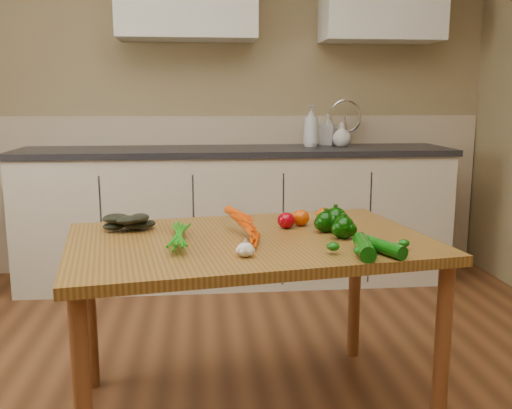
{
  "coord_description": "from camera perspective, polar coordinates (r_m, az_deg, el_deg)",
  "views": [
    {
      "loc": [
        -0.04,
        -1.57,
        1.23
      ],
      "look_at": [
        0.19,
        0.74,
        0.79
      ],
      "focal_mm": 40.0,
      "sensor_mm": 36.0,
      "label": 1
    }
  ],
  "objects": [
    {
      "name": "tomato_a",
      "position": [
        2.29,
        3.03,
        -1.6
      ],
      "size": [
        0.07,
        0.07,
        0.07
      ],
      "primitive_type": "ellipsoid",
      "color": "#95020D",
      "rests_on": "table"
    },
    {
      "name": "pepper_c",
      "position": [
        2.15,
        8.77,
        -2.3
      ],
      "size": [
        0.08,
        0.08,
        0.08
      ],
      "primitive_type": "sphere",
      "color": "black",
      "rests_on": "table"
    },
    {
      "name": "carrot_bunch",
      "position": [
        2.1,
        -3.12,
        -2.69
      ],
      "size": [
        0.27,
        0.22,
        0.07
      ],
      "primitive_type": null,
      "rotation": [
        0.0,
        0.0,
        0.15
      ],
      "color": "#DA4305",
      "rests_on": "table"
    },
    {
      "name": "zucchini_a",
      "position": [
        1.97,
        12.51,
        -4.14
      ],
      "size": [
        0.12,
        0.2,
        0.05
      ],
      "primitive_type": "cylinder",
      "rotation": [
        1.57,
        0.0,
        0.41
      ],
      "color": "#084807",
      "rests_on": "table"
    },
    {
      "name": "garlic_bulb",
      "position": [
        1.88,
        -1.07,
        -4.54
      ],
      "size": [
        0.06,
        0.06,
        0.05
      ],
      "primitive_type": "ellipsoid",
      "color": "silver",
      "rests_on": "table"
    },
    {
      "name": "tomato_b",
      "position": [
        2.34,
        4.49,
        -1.34
      ],
      "size": [
        0.07,
        0.07,
        0.07
      ],
      "primitive_type": "ellipsoid",
      "color": "#C23F04",
      "rests_on": "table"
    },
    {
      "name": "pepper_b",
      "position": [
        2.26,
        7.95,
        -1.48
      ],
      "size": [
        0.09,
        0.09,
        0.09
      ],
      "primitive_type": "sphere",
      "color": "black",
      "rests_on": "table"
    },
    {
      "name": "zucchini_b",
      "position": [
        1.94,
        10.75,
        -4.18
      ],
      "size": [
        0.08,
        0.21,
        0.05
      ],
      "primitive_type": "cylinder",
      "rotation": [
        1.57,
        0.0,
        -0.15
      ],
      "color": "#084807",
      "rests_on": "table"
    },
    {
      "name": "counter_run",
      "position": [
        3.85,
        -1.87,
        -0.9
      ],
      "size": [
        2.84,
        0.64,
        1.14
      ],
      "color": "beige",
      "rests_on": "ground"
    },
    {
      "name": "tomato_c",
      "position": [
        2.4,
        6.88,
        -1.08
      ],
      "size": [
        0.07,
        0.07,
        0.07
      ],
      "primitive_type": "ellipsoid",
      "color": "#C23F04",
      "rests_on": "table"
    },
    {
      "name": "pepper_a",
      "position": [
        2.24,
        6.95,
        -1.74
      ],
      "size": [
        0.08,
        0.08,
        0.08
      ],
      "primitive_type": "sphere",
      "color": "black",
      "rests_on": "table"
    },
    {
      "name": "soap_bottle_b",
      "position": [
        4.05,
        7.22,
        7.45
      ],
      "size": [
        0.14,
        0.14,
        0.22
      ],
      "primitive_type": "imported",
      "rotation": [
        0.0,
        0.0,
        2.57
      ],
      "color": "silver",
      "rests_on": "counter_run"
    },
    {
      "name": "leafy_greens",
      "position": [
        2.32,
        -12.58,
        -1.31
      ],
      "size": [
        0.19,
        0.17,
        0.09
      ],
      "primitive_type": null,
      "color": "black",
      "rests_on": "table"
    },
    {
      "name": "table",
      "position": [
        2.16,
        -0.67,
        -5.39
      ],
      "size": [
        1.44,
        1.04,
        0.71
      ],
      "rotation": [
        0.0,
        0.0,
        0.15
      ],
      "color": "olive",
      "rests_on": "ground"
    },
    {
      "name": "soap_bottle_a",
      "position": [
        3.91,
        5.53,
        7.82
      ],
      "size": [
        0.15,
        0.15,
        0.28
      ],
      "primitive_type": "imported",
      "rotation": [
        0.0,
        0.0,
        5.75
      ],
      "color": "silver",
      "rests_on": "counter_run"
    },
    {
      "name": "soap_bottle_c",
      "position": [
        3.95,
        8.59,
        6.94
      ],
      "size": [
        0.17,
        0.17,
        0.16
      ],
      "primitive_type": "imported",
      "rotation": [
        0.0,
        0.0,
        2.56
      ],
      "color": "silver",
      "rests_on": "counter_run"
    },
    {
      "name": "room",
      "position": [
        1.75,
        -4.6,
        11.29
      ],
      "size": [
        4.04,
        5.04,
        2.64
      ],
      "color": "brown",
      "rests_on": "ground"
    }
  ]
}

